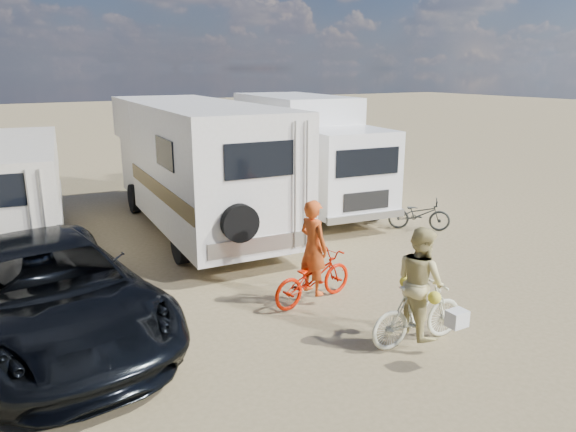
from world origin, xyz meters
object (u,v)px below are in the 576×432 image
crate (275,248)px  dark_suv (49,292)px  bike_man (313,277)px  bike_parked (419,214)px  rv_left (8,198)px  rider_woman (419,292)px  rv_main (196,167)px  bike_woman (418,313)px  rider_man (313,256)px  box_truck (307,154)px  cooler (278,246)px

crate → dark_suv: bearing=-160.2°
bike_man → bike_parked: 5.66m
rv_left → rider_woman: bearing=-50.4°
rv_main → bike_parked: size_ratio=5.12×
bike_man → bike_woman: 2.27m
rider_man → rider_woman: (0.56, -2.20, -0.02)m
box_truck → bike_woman: box_truck is taller
rv_main → bike_man: 5.80m
cooler → box_truck: bearing=54.7°
rv_main → box_truck: box_truck is taller
dark_suv → bike_woman: size_ratio=3.41×
bike_man → rider_woman: 2.30m
bike_parked → rv_left: bearing=112.3°
rv_main → crate: rv_main is taller
bike_man → bike_parked: bearing=-72.9°
rv_left → rider_woman: (5.17, -8.33, -0.43)m
bike_man → crate: 2.82m
box_truck → crate: (-3.03, -3.38, -1.56)m
bike_man → cooler: bearing=-25.3°
crate → rv_left: bearing=147.1°
dark_suv → rv_main: bearing=40.9°
bike_woman → cooler: 4.92m
dark_suv → bike_parked: (9.48, 1.66, -0.38)m
rv_left → rider_woman: 9.82m
bike_woman → crate: size_ratio=4.28×
bike_parked → crate: bearing=130.4°
rv_left → bike_parked: (9.67, -3.60, -0.87)m
rv_left → box_truck: size_ratio=0.95×
bike_parked → rv_main: bearing=101.2°
cooler → rv_main: bearing=111.3°
rv_left → rider_man: size_ratio=3.69×
bike_parked → crate: (-4.38, 0.18, -0.27)m
box_truck → dark_suv: bearing=-140.8°
rv_main → bike_parked: bearing=-27.9°
box_truck → rider_man: bearing=-114.8°
rider_woman → box_truck: bearing=-15.7°
rv_left → box_truck: 8.33m
bike_man → cooler: bike_man is taller
rv_left → bike_woman: bearing=-50.4°
bike_woman → rider_man: 2.30m
rv_main → box_truck: (3.77, 0.42, 0.02)m
bike_woman → box_truck: bearing=-15.7°
rv_main → rider_woman: size_ratio=4.80×
bike_man → rv_left: bearing=27.4°
rv_left → dark_suv: rv_left is taller
cooler → dark_suv: bearing=-154.9°
rv_main → rider_woman: 7.94m
dark_suv → cooler: (5.18, 1.83, -0.61)m
rv_left → crate: size_ratio=16.50×
rider_man → bike_parked: rider_man is taller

